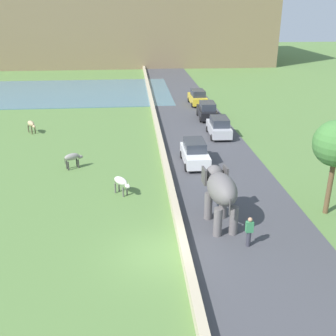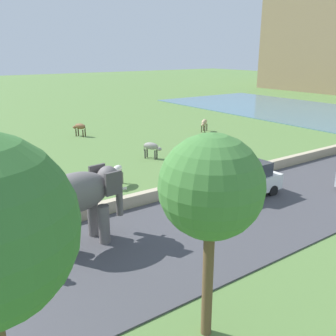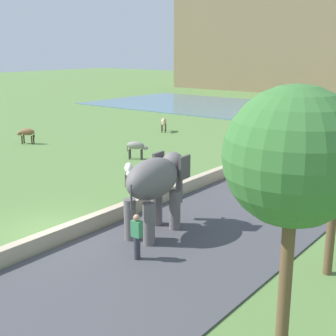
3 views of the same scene
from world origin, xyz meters
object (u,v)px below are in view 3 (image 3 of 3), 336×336
at_px(car_white, 263,166).
at_px(cow_grey, 136,146).
at_px(person_beside_elephant, 137,236).
at_px(cow_white, 129,169).
at_px(cow_tan, 164,122).
at_px(cow_brown, 27,133).
at_px(elephant, 156,182).

relative_size(car_white, cow_grey, 2.94).
distance_m(person_beside_elephant, cow_white, 8.95).
bearing_deg(person_beside_elephant, cow_tan, 126.41).
height_order(car_white, cow_grey, car_white).
bearing_deg(cow_brown, cow_grey, 7.65).
xyz_separation_m(car_white, cow_grey, (-8.85, -0.01, -0.06)).
bearing_deg(elephant, cow_white, 141.58).
xyz_separation_m(cow_grey, cow_white, (3.56, -4.58, 0.00)).
bearing_deg(cow_brown, car_white, 4.06).
relative_size(car_white, cow_white, 3.16).
distance_m(elephant, cow_grey, 12.49).
bearing_deg(elephant, cow_grey, 135.22).
relative_size(cow_brown, cow_grey, 1.01).
bearing_deg(elephant, cow_brown, 158.05).
bearing_deg(cow_tan, cow_grey, -61.35).
bearing_deg(cow_brown, cow_tan, 65.05).
relative_size(cow_tan, cow_grey, 0.97).
height_order(cow_tan, cow_white, same).
xyz_separation_m(cow_brown, cow_white, (13.24, -3.28, 0.00)).
distance_m(car_white, cow_grey, 8.85).
bearing_deg(car_white, elephant, -90.14).
xyz_separation_m(elephant, cow_white, (-5.27, 4.18, -1.20)).
height_order(elephant, cow_tan, elephant).
bearing_deg(cow_brown, elephant, -21.95).
relative_size(person_beside_elephant, car_white, 0.41).
bearing_deg(cow_white, person_beside_elephant, -45.65).
relative_size(elephant, cow_grey, 2.59).
relative_size(person_beside_elephant, cow_grey, 1.19).
distance_m(cow_tan, cow_brown, 11.33).
xyz_separation_m(person_beside_elephant, cow_tan, (-14.72, 19.95, -0.04)).
height_order(cow_tan, cow_brown, same).
distance_m(elephant, cow_white, 6.83).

